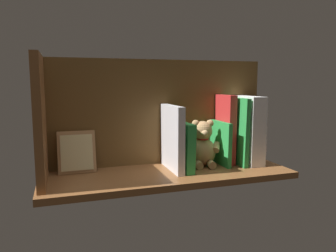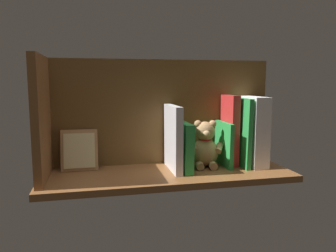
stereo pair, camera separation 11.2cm
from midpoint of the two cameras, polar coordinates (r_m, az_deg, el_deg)
The scene contains 11 objects.
ground_plane at distance 115.46cm, azimuth 2.80°, elevation -8.52°, with size 86.15×30.46×2.20cm, color brown.
shelf_back_panel at distance 123.95cm, azimuth 1.29°, elevation 2.45°, with size 86.15×1.50×39.56cm, color brown.
shelf_side_divider at distance 108.17cm, azimuth -18.62°, elevation 1.27°, with size 2.40×24.46×39.56cm, color brown.
dictionary_thick_white at distance 127.71cm, azimuth 16.97°, elevation -0.84°, with size 5.99×17.43×25.82cm, color white.
book_0 at distance 125.73cm, azimuth 15.05°, elevation -1.02°, with size 1.68×17.18×25.28cm, color green.
book_1 at distance 126.45cm, azimuth 13.28°, elevation -0.68°, with size 2.90×12.23×26.28cm, color red.
book_2 at distance 124.37cm, azimuth 12.30°, elevation -3.10°, with size 1.51×15.79×16.39cm, color green.
teddy_bear at distance 121.34cm, azimuth 9.16°, elevation -3.57°, with size 13.81×12.36×17.32cm.
book_3 at distance 116.86cm, azimuth 5.35°, elevation -3.49°, with size 3.10×19.27×17.03cm, color green.
book_4 at distance 115.19cm, azimuth 3.65°, elevation -2.11°, with size 2.50×19.44×23.05cm, color silver.
picture_frame_leaning at distance 118.33cm, azimuth -12.71°, elevation -4.21°, with size 12.79×5.11×14.51cm.
Camera 2 is at (23.88, 108.40, 31.19)cm, focal length 34.71 mm.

